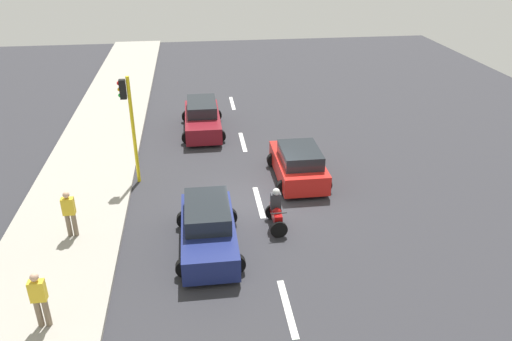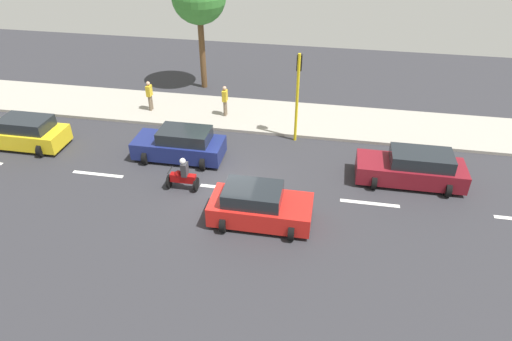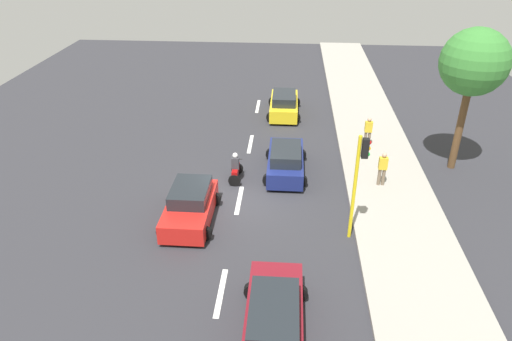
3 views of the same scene
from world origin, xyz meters
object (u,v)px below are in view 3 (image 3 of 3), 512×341
at_px(car_maroon, 274,319).
at_px(pedestrian_near_signal, 368,131).
at_px(car_yellow_cab, 284,104).
at_px(car_red, 190,206).
at_px(street_tree_north, 474,63).
at_px(motorcycle, 236,169).
at_px(pedestrian_by_tree, 383,168).
at_px(car_dark_blue, 286,161).
at_px(traffic_light_corner, 359,174).

height_order(car_maroon, pedestrian_near_signal, pedestrian_near_signal).
bearing_deg(car_yellow_cab, car_maroon, -89.66).
bearing_deg(car_red, street_tree_north, 24.63).
xyz_separation_m(car_maroon, street_tree_north, (8.71, 11.79, 4.75)).
height_order(car_maroon, car_red, same).
xyz_separation_m(car_maroon, motorcycle, (-2.26, 9.60, -0.07)).
bearing_deg(pedestrian_by_tree, car_red, -158.30).
height_order(motorcycle, pedestrian_near_signal, pedestrian_near_signal).
height_order(car_dark_blue, motorcycle, motorcycle).
relative_size(car_dark_blue, traffic_light_corner, 0.93).
distance_m(motorcycle, pedestrian_by_tree, 6.99).
bearing_deg(car_yellow_cab, street_tree_north, -36.98).
bearing_deg(pedestrian_by_tree, pedestrian_near_signal, 91.30).
bearing_deg(car_maroon, car_dark_blue, 89.17).
bearing_deg(pedestrian_near_signal, car_maroon, -108.58).
bearing_deg(pedestrian_by_tree, street_tree_north, 30.42).
height_order(car_dark_blue, traffic_light_corner, traffic_light_corner).
distance_m(car_maroon, traffic_light_corner, 6.51).
height_order(car_yellow_cab, car_red, same).
bearing_deg(traffic_light_corner, car_yellow_cab, 103.15).
bearing_deg(motorcycle, car_dark_blue, 20.40).
bearing_deg(car_dark_blue, car_red, -131.62).
xyz_separation_m(car_yellow_cab, car_red, (-3.69, -12.38, -0.00)).
relative_size(car_dark_blue, street_tree_north, 0.59).
bearing_deg(car_dark_blue, motorcycle, -159.60).
relative_size(car_yellow_cab, motorcycle, 2.76).
bearing_deg(motorcycle, car_red, -113.38).
xyz_separation_m(car_yellow_cab, pedestrian_near_signal, (4.73, -4.70, 0.35)).
bearing_deg(car_yellow_cab, car_red, -106.58).
xyz_separation_m(car_red, street_tree_north, (12.51, 5.74, 4.75)).
distance_m(motorcycle, street_tree_north, 12.19).
distance_m(car_red, car_dark_blue, 5.94).
distance_m(car_red, motorcycle, 3.86).
bearing_deg(pedestrian_near_signal, street_tree_north, -25.45).
relative_size(car_red, traffic_light_corner, 0.86).
bearing_deg(pedestrian_near_signal, traffic_light_corner, -101.31).
height_order(car_maroon, traffic_light_corner, traffic_light_corner).
distance_m(car_maroon, car_yellow_cab, 18.43).
bearing_deg(car_red, pedestrian_near_signal, 42.41).
bearing_deg(car_red, pedestrian_by_tree, 21.70).
distance_m(car_maroon, car_red, 7.14).
relative_size(car_maroon, street_tree_north, 0.64).
height_order(car_yellow_cab, car_dark_blue, same).
xyz_separation_m(car_maroon, pedestrian_near_signal, (4.62, 13.74, 0.35)).
relative_size(pedestrian_near_signal, street_tree_north, 0.24).
bearing_deg(pedestrian_by_tree, motorcycle, 178.70).
bearing_deg(car_dark_blue, traffic_light_corner, -61.47).
relative_size(car_yellow_cab, street_tree_north, 0.59).
bearing_deg(car_dark_blue, pedestrian_by_tree, -13.03).
distance_m(pedestrian_by_tree, street_tree_north, 6.40).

